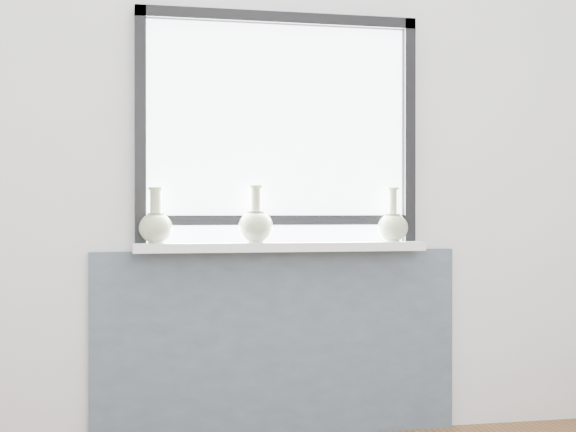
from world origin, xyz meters
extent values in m
cube|color=silver|center=(0.00, 1.81, 1.30)|extent=(3.60, 0.02, 2.60)
cube|color=#4C5C69|center=(0.00, 1.78, 0.43)|extent=(1.70, 0.03, 0.86)
cube|color=white|center=(0.00, 1.71, 0.88)|extent=(1.32, 0.18, 0.04)
cube|color=black|center=(-0.62, 1.76, 1.43)|extent=(0.05, 0.06, 1.05)
cube|color=black|center=(0.62, 1.76, 1.43)|extent=(0.05, 0.06, 1.05)
cube|color=black|center=(0.00, 1.76, 1.92)|extent=(1.30, 0.06, 0.05)
cube|color=black|center=(0.00, 1.76, 1.00)|extent=(1.20, 0.05, 0.04)
cube|color=white|center=(0.00, 1.79, 1.40)|extent=(1.20, 0.01, 1.00)
cylinder|color=#AEBE92|center=(-0.56, 1.70, 0.90)|extent=(0.07, 0.07, 0.01)
ellipsoid|color=#AEBE92|center=(-0.56, 1.70, 0.97)|extent=(0.15, 0.15, 0.14)
cone|color=#AEBE92|center=(-0.56, 1.70, 1.02)|extent=(0.08, 0.08, 0.03)
cylinder|color=#AEBE92|center=(-0.56, 1.70, 1.07)|extent=(0.05, 0.05, 0.12)
cylinder|color=#AEBE92|center=(-0.56, 1.70, 1.14)|extent=(0.06, 0.06, 0.01)
cylinder|color=#AEBE92|center=(-0.12, 1.71, 0.90)|extent=(0.07, 0.07, 0.01)
ellipsoid|color=#AEBE92|center=(-0.12, 1.71, 0.97)|extent=(0.16, 0.16, 0.14)
cone|color=#AEBE92|center=(-0.12, 1.71, 1.03)|extent=(0.09, 0.09, 0.03)
cylinder|color=#AEBE92|center=(-0.12, 1.71, 1.08)|extent=(0.05, 0.05, 0.12)
cylinder|color=#AEBE92|center=(-0.12, 1.71, 1.15)|extent=(0.07, 0.07, 0.01)
cylinder|color=#AEBE92|center=(0.53, 1.71, 0.90)|extent=(0.06, 0.06, 0.01)
ellipsoid|color=#AEBE92|center=(0.53, 1.71, 0.97)|extent=(0.14, 0.14, 0.13)
cone|color=#AEBE92|center=(0.53, 1.71, 1.01)|extent=(0.08, 0.08, 0.03)
cylinder|color=#AEBE92|center=(0.53, 1.71, 1.08)|extent=(0.04, 0.04, 0.13)
cylinder|color=#AEBE92|center=(0.53, 1.71, 1.15)|extent=(0.06, 0.06, 0.01)
camera|label=1|loc=(-0.69, -1.85, 1.04)|focal=50.00mm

